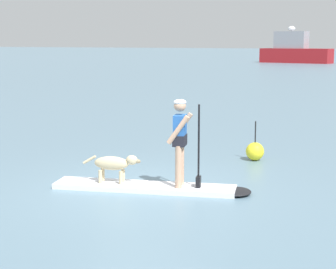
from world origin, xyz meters
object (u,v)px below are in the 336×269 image
at_px(moored_boat_starboard, 295,51).
at_px(marker_buoy, 255,151).
at_px(person_paddler, 181,137).
at_px(paddleboard, 156,187).
at_px(dog, 114,164).

distance_m(moored_boat_starboard, marker_buoy, 61.42).
relative_size(person_paddler, moored_boat_starboard, 0.17).
distance_m(paddleboard, dog, 0.91).
height_order(person_paddler, moored_boat_starboard, moored_boat_starboard).
xyz_separation_m(dog, moored_boat_starboard, (-12.26, 63.42, 1.04)).
height_order(paddleboard, dog, dog).
relative_size(person_paddler, marker_buoy, 1.75).
distance_m(person_paddler, dog, 1.39).
bearing_deg(person_paddler, moored_boat_starboard, 102.07).
height_order(paddleboard, moored_boat_starboard, moored_boat_starboard).
xyz_separation_m(paddleboard, person_paddler, (0.44, 0.12, 0.98)).
bearing_deg(moored_boat_starboard, marker_buoy, -76.94).
bearing_deg(paddleboard, marker_buoy, 76.27).
bearing_deg(paddleboard, person_paddler, 15.10).
bearing_deg(dog, paddleboard, 15.10).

